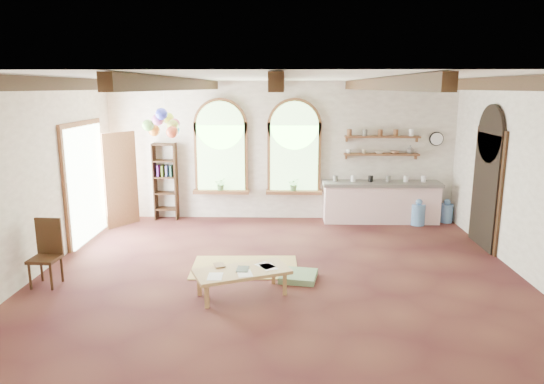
{
  "coord_description": "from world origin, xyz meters",
  "views": [
    {
      "loc": [
        0.08,
        -7.71,
        3.05
      ],
      "look_at": [
        -0.14,
        0.6,
        1.25
      ],
      "focal_mm": 32.0,
      "sensor_mm": 36.0,
      "label": 1
    }
  ],
  "objects_px": {
    "kitchen_counter": "(381,202)",
    "coffee_table": "(242,273)",
    "side_chair": "(46,267)",
    "balloon_cluster": "(164,123)"
  },
  "relations": [
    {
      "from": "kitchen_counter",
      "to": "coffee_table",
      "type": "bearing_deg",
      "value": -124.51
    },
    {
      "from": "side_chair",
      "to": "balloon_cluster",
      "type": "relative_size",
      "value": 0.91
    },
    {
      "from": "coffee_table",
      "to": "balloon_cluster",
      "type": "height_order",
      "value": "balloon_cluster"
    },
    {
      "from": "side_chair",
      "to": "kitchen_counter",
      "type": "bearing_deg",
      "value": 32.8
    },
    {
      "from": "coffee_table",
      "to": "side_chair",
      "type": "xyz_separation_m",
      "value": [
        -3.1,
        0.3,
        -0.05
      ]
    },
    {
      "from": "kitchen_counter",
      "to": "balloon_cluster",
      "type": "bearing_deg",
      "value": -169.17
    },
    {
      "from": "coffee_table",
      "to": "balloon_cluster",
      "type": "xyz_separation_m",
      "value": [
        -1.86,
        3.24,
        1.98
      ]
    },
    {
      "from": "kitchen_counter",
      "to": "side_chair",
      "type": "height_order",
      "value": "side_chair"
    },
    {
      "from": "balloon_cluster",
      "to": "side_chair",
      "type": "bearing_deg",
      "value": -112.93
    },
    {
      "from": "coffee_table",
      "to": "side_chair",
      "type": "bearing_deg",
      "value": 174.42
    }
  ]
}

